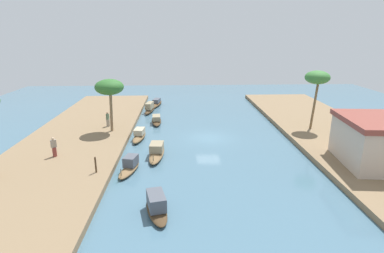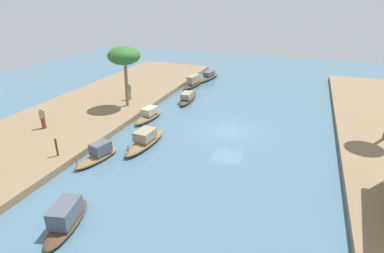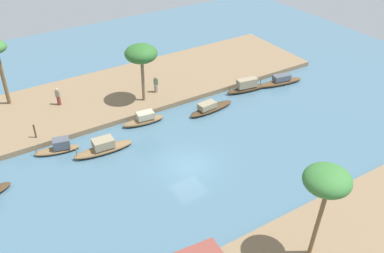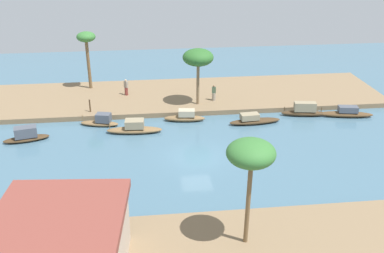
{
  "view_description": "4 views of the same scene",
  "coord_description": "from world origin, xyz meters",
  "views": [
    {
      "loc": [
        31.42,
        -3.11,
        10.84
      ],
      "look_at": [
        -2.51,
        -1.68,
        0.54
      ],
      "focal_mm": 28.91,
      "sensor_mm": 36.0,
      "label": 1
    },
    {
      "loc": [
        23.86,
        5.47,
        10.67
      ],
      "look_at": [
        1.3,
        -2.81,
        0.46
      ],
      "focal_mm": 29.44,
      "sensor_mm": 36.0,
      "label": 2
    },
    {
      "loc": [
        14.06,
        22.88,
        21.0
      ],
      "look_at": [
        -2.59,
        -3.6,
        0.8
      ],
      "focal_mm": 40.23,
      "sensor_mm": 36.0,
      "label": 3
    },
    {
      "loc": [
        4.14,
        32.59,
        17.18
      ],
      "look_at": [
        -0.05,
        -3.66,
        1.05
      ],
      "focal_mm": 42.77,
      "sensor_mm": 36.0,
      "label": 4
    }
  ],
  "objects": [
    {
      "name": "river_water",
      "position": [
        0.0,
        0.0,
        0.0
      ],
      "size": [
        70.56,
        70.56,
        0.0
      ],
      "primitive_type": "plane",
      "color": "#476B7F",
      "rests_on": "ground"
    },
    {
      "name": "riverbank_left",
      "position": [
        0.0,
        -13.76,
        0.24
      ],
      "size": [
        43.03,
        10.57,
        0.48
      ],
      "primitive_type": "cube",
      "color": "#846B4C",
      "rests_on": "ground"
    },
    {
      "name": "sampan_with_red_awning",
      "position": [
        0.18,
        -7.39,
        0.43
      ],
      "size": [
        3.99,
        1.48,
        1.15
      ],
      "rotation": [
        0.0,
        0.0,
        -0.12
      ],
      "color": "brown",
      "rests_on": "river_water"
    },
    {
      "name": "sampan_foreground",
      "position": [
        -6.16,
        -6.01,
        0.37
      ],
      "size": [
        5.03,
        1.54,
        1.04
      ],
      "rotation": [
        0.0,
        0.0,
        0.08
      ],
      "color": "#47331E",
      "rests_on": "river_water"
    },
    {
      "name": "sampan_upstream_small",
      "position": [
        -11.56,
        -7.34,
        0.56
      ],
      "size": [
        4.54,
        1.57,
        1.41
      ],
      "rotation": [
        0.0,
        0.0,
        -0.16
      ],
      "color": "#47331E",
      "rests_on": "river_water"
    },
    {
      "name": "sampan_open_hull",
      "position": [
        -15.52,
        -6.64,
        0.39
      ],
      "size": [
        5.42,
        1.97,
        1.09
      ],
      "rotation": [
        0.0,
        0.0,
        -0.18
      ],
      "color": "brown",
      "rests_on": "river_water"
    },
    {
      "name": "sampan_with_tall_canopy",
      "position": [
        4.97,
        -5.22,
        0.45
      ],
      "size": [
        5.05,
        1.56,
        1.25
      ],
      "rotation": [
        0.0,
        0.0,
        -0.07
      ],
      "color": "brown",
      "rests_on": "river_water"
    },
    {
      "name": "sampan_near_left_bank",
      "position": [
        8.08,
        -7.21,
        0.44
      ],
      "size": [
        3.75,
        1.81,
        1.21
      ],
      "rotation": [
        0.0,
        0.0,
        -0.23
      ],
      "color": "brown",
      "rests_on": "river_water"
    },
    {
      "name": "person_on_near_bank",
      "position": [
        5.81,
        -14.04,
        1.27
      ],
      "size": [
        0.5,
        0.5,
        1.76
      ],
      "rotation": [
        0.0,
        0.0,
        5.47
      ],
      "color": "brown",
      "rests_on": "riverbank_left"
    },
    {
      "name": "person_by_mooring",
      "position": [
        -3.22,
        -11.36,
        1.18
      ],
      "size": [
        0.47,
        0.47,
        1.69
      ],
      "rotation": [
        0.0,
        0.0,
        6.04
      ],
      "color": "gray",
      "rests_on": "riverbank_left"
    },
    {
      "name": "mooring_post",
      "position": [
        9.24,
        -9.61,
        1.12
      ],
      "size": [
        0.14,
        0.14,
        1.27
      ],
      "primitive_type": "cylinder",
      "color": "#4C3823",
      "rests_on": "riverbank_left"
    },
    {
      "name": "palm_tree_left_near",
      "position": [
        -1.44,
        -10.51,
        5.29
      ],
      "size": [
        3.04,
        3.04,
        5.71
      ],
      "color": "#7F6647",
      "rests_on": "riverbank_left"
    },
    {
      "name": "palm_tree_right_tall",
      "position": [
        -1.37,
        11.82,
        6.15
      ],
      "size": [
        2.64,
        2.64,
        6.5
      ],
      "color": "brown",
      "rests_on": "riverbank_right"
    }
  ]
}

